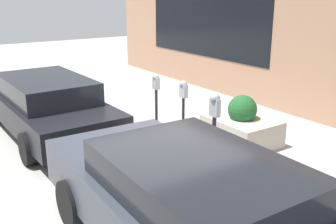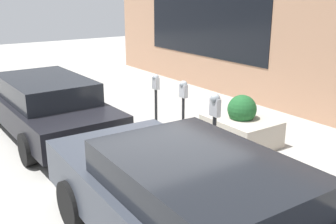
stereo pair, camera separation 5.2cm
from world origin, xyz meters
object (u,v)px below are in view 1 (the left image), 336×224
at_px(parking_meter_second, 183,102).
at_px(parking_meter_middle, 156,95).
at_px(parking_meter_nearest, 214,118).
at_px(parked_car_middle, 45,104).
at_px(parked_car_front, 189,205).
at_px(planter_box, 241,127).

bearing_deg(parking_meter_second, parking_meter_middle, 0.56).
bearing_deg(parking_meter_nearest, parking_meter_second, -0.39).
height_order(parking_meter_second, parked_car_middle, parking_meter_second).
distance_m(parking_meter_middle, parked_car_middle, 2.55).
bearing_deg(parked_car_middle, parked_car_front, 178.68).
relative_size(parking_meter_middle, parked_car_middle, 0.31).
distance_m(parking_meter_middle, parked_car_front, 3.89).
distance_m(parked_car_front, parked_car_middle, 5.28).
height_order(parking_meter_nearest, planter_box, parking_meter_nearest).
bearing_deg(parked_car_front, parking_meter_nearest, -45.95).
height_order(parking_meter_nearest, parked_car_front, parking_meter_nearest).
relative_size(parking_meter_second, planter_box, 1.06).
bearing_deg(parking_meter_nearest, planter_box, -61.13).
bearing_deg(parked_car_front, parking_meter_middle, -25.66).
relative_size(planter_box, parked_car_middle, 0.30).
xyz_separation_m(parking_meter_nearest, parked_car_middle, (3.65, 1.76, -0.33)).
bearing_deg(parking_meter_middle, parked_car_front, 153.17).
distance_m(parking_meter_nearest, parked_car_middle, 4.06).
bearing_deg(parking_meter_second, planter_box, -93.85).
height_order(parking_meter_middle, parked_car_middle, parking_meter_middle).
xyz_separation_m(parking_meter_nearest, planter_box, (0.80, -1.45, -0.67)).
distance_m(parking_meter_nearest, planter_box, 1.79).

